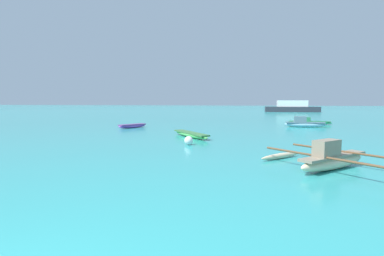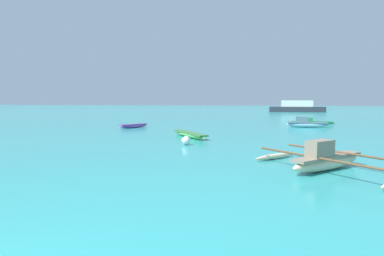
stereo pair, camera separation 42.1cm
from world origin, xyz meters
name	(u,v)px [view 1 (the left image)]	position (x,y,z in m)	size (l,w,h in m)	color
moored_boat_0	(132,126)	(-5.77, 20.38, 0.16)	(1.87, 2.32, 0.28)	#AA58D2
moored_boat_1	(332,160)	(5.32, 8.14, 0.30)	(4.37, 4.45, 0.94)	beige
moored_boat_2	(304,123)	(7.43, 23.16, 0.30)	(3.17, 0.57, 0.85)	#85B7CF
moored_boat_3	(308,122)	(8.36, 26.15, 0.22)	(3.76, 0.90, 0.62)	#34C173
moored_boat_4	(191,134)	(-0.32, 15.34, 0.16)	(2.71, 3.38, 0.29)	#57C05B
mooring_buoy_0	(189,141)	(0.08, 12.40, 0.21)	(0.42, 0.42, 0.42)	white
distant_ferry	(292,107)	(11.52, 55.08, 0.85)	(9.52, 2.10, 2.10)	#2D333D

